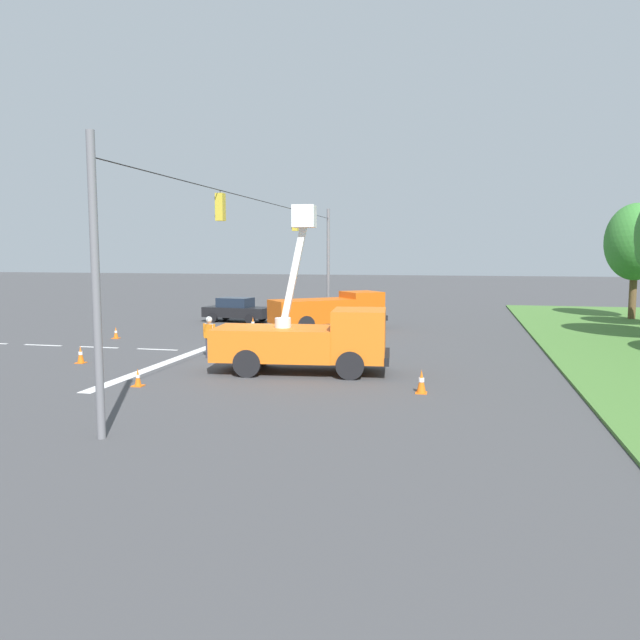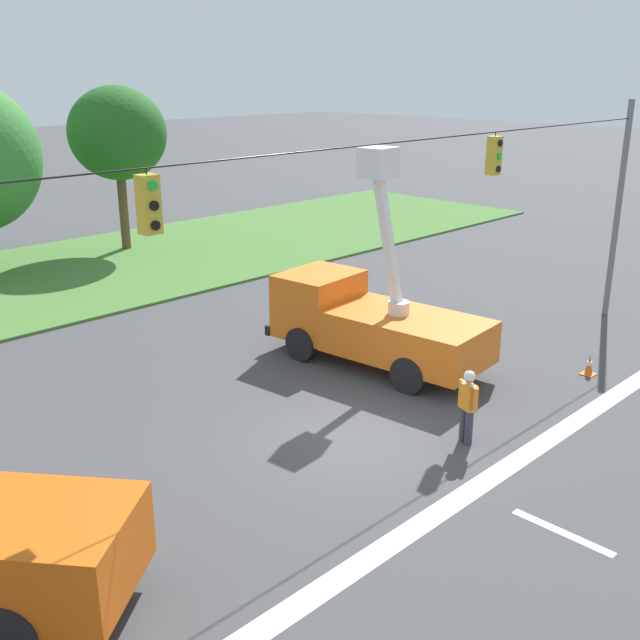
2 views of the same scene
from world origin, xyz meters
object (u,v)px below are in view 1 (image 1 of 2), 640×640
Objects in this scene: sedan_black at (237,310)px; traffic_cone_foreground_right at (138,378)px; tree_far_west at (635,242)px; utility_truck_bucket_lift at (308,337)px; utility_truck_support_near at (330,310)px; traffic_cone_foreground_left at (421,382)px; traffic_cone_mid_left at (116,333)px; road_worker at (209,335)px; traffic_cone_mid_right at (253,324)px; traffic_cone_near_bucket at (81,355)px.

sedan_black reaches higher than traffic_cone_foreground_right.
tree_far_west reaches higher than utility_truck_bucket_lift.
utility_truck_support_near is 8.70× the size of traffic_cone_foreground_left.
road_worker is at bearing 57.18° from traffic_cone_mid_left.
traffic_cone_foreground_right is at bearing -83.70° from traffic_cone_foreground_left.
traffic_cone_foreground_left is 9.33m from traffic_cone_foreground_right.
utility_truck_bucket_lift is 1.48× the size of sedan_black.
traffic_cone_foreground_right is at bearing 4.22° from traffic_cone_mid_right.
tree_far_west is 12.50× the size of traffic_cone_mid_left.
traffic_cone_foreground_right is 5.67m from traffic_cone_near_bucket.
sedan_black is 13.98m from road_worker.
sedan_black is 4.96m from traffic_cone_mid_right.
tree_far_west is at bearing 143.57° from utility_truck_bucket_lift.
utility_truck_support_near is at bearing 169.34° from traffic_cone_foreground_right.
traffic_cone_mid_left is 7.50m from traffic_cone_mid_right.
road_worker is at bearing 15.61° from sedan_black.
traffic_cone_mid_right is (-4.61, 5.91, 0.11)m from traffic_cone_mid_left.
tree_far_west reaches higher than road_worker.
traffic_cone_mid_right is at bearing -175.78° from traffic_cone_foreground_right.
traffic_cone_near_bucket reaches higher than traffic_cone_foreground_right.
utility_truck_bucket_lift is at bearing 90.71° from traffic_cone_near_bucket.
utility_truck_support_near is at bearing 120.62° from traffic_cone_mid_left.
sedan_black is (-2.88, -6.72, -0.39)m from utility_truck_support_near.
traffic_cone_mid_right reaches higher than traffic_cone_mid_left.
utility_truck_bucket_lift is at bearing 28.78° from sedan_black.
sedan_black is at bearing -149.23° from traffic_cone_mid_right.
utility_truck_bucket_lift is 1.01× the size of utility_truck_support_near.
traffic_cone_mid_right is at bearing 30.77° from sedan_black.
road_worker is 8.53m from traffic_cone_mid_left.
traffic_cone_near_bucket is (12.88, -7.55, -0.83)m from utility_truck_support_near.
traffic_cone_foreground_right is 0.73× the size of traffic_cone_mid_right.
tree_far_west is at bearing 118.69° from traffic_cone_mid_left.
utility_truck_support_near is 11.17× the size of traffic_cone_foreground_right.
utility_truck_bucket_lift is 12.94m from traffic_cone_mid_right.
utility_truck_support_near is (-12.77, -1.87, -0.15)m from utility_truck_bucket_lift.
road_worker is 2.20× the size of traffic_cone_mid_right.
traffic_cone_foreground_right is at bearing 10.70° from sedan_black.
traffic_cone_foreground_left reaches higher than traffic_cone_foreground_right.
tree_far_west is 10.86× the size of traffic_cone_near_bucket.
utility_truck_support_near is 10.77× the size of traffic_cone_mid_left.
sedan_black is at bearing 159.09° from traffic_cone_mid_left.
utility_truck_bucket_lift is 9.47m from traffic_cone_near_bucket.
utility_truck_support_near is 10.99m from road_worker.
tree_far_west is at bearing 117.60° from utility_truck_support_near.
traffic_cone_mid_right is (1.37, -4.19, -0.77)m from utility_truck_support_near.
traffic_cone_foreground_left is at bearing 59.13° from utility_truck_bucket_lift.
utility_truck_bucket_lift is 3.77× the size of road_worker.
tree_far_west is 26.36m from sedan_black.
tree_far_west is at bearing 133.41° from road_worker.
road_worker is 5.18m from traffic_cone_near_bucket.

